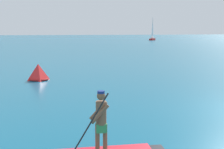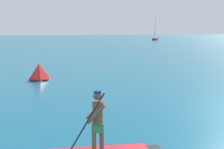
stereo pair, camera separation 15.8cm
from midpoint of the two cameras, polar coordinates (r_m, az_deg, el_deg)
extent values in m
cylinder|color=brown|center=(7.22, -2.98, -12.58)|extent=(0.11, 0.11, 0.71)
cylinder|color=brown|center=(7.24, -1.44, -12.51)|extent=(0.11, 0.11, 0.71)
cube|color=#338C4C|center=(7.13, -2.22, -10.54)|extent=(0.28, 0.25, 0.22)
cylinder|color=brown|center=(7.02, -2.24, -7.64)|extent=(0.26, 0.26, 0.57)
sphere|color=brown|center=(6.91, -2.26, -4.29)|extent=(0.21, 0.21, 0.21)
cylinder|color=navy|center=(6.89, -2.27, -3.52)|extent=(0.18, 0.18, 0.06)
cylinder|color=brown|center=(6.86, -2.52, -7.89)|extent=(0.46, 0.14, 0.49)
cylinder|color=brown|center=(7.15, -2.78, -7.20)|extent=(0.46, 0.14, 0.49)
cylinder|color=black|center=(6.64, -4.86, -10.38)|extent=(0.95, 0.14, 1.56)
pyramid|color=red|center=(18.65, -14.14, 0.51)|extent=(1.12, 1.12, 1.04)
torus|color=maroon|center=(18.72, -14.09, -0.88)|extent=(1.23, 1.23, 0.12)
cube|color=#A51E1E|center=(98.26, 8.65, 6.97)|extent=(3.50, 4.05, 0.61)
cylinder|color=#B2B2B7|center=(98.23, 8.70, 9.17)|extent=(0.12, 0.12, 6.93)
pyramid|color=white|center=(98.23, 8.70, 8.98)|extent=(1.29, 1.52, 6.06)
cube|color=silver|center=(98.25, 8.66, 7.26)|extent=(1.56, 1.69, 0.37)
camera|label=1|loc=(0.08, -89.69, 0.05)|focal=45.70mm
camera|label=2|loc=(0.08, 90.31, -0.05)|focal=45.70mm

